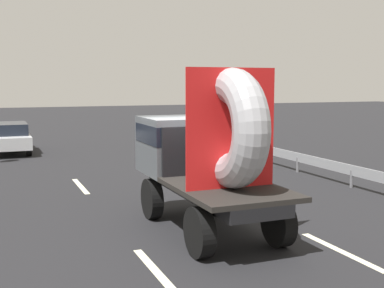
% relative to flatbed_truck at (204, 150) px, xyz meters
% --- Properties ---
extents(ground_plane, '(120.00, 120.00, 0.00)m').
position_rel_flatbed_truck_xyz_m(ground_plane, '(0.14, 0.24, -1.75)').
color(ground_plane, black).
extents(flatbed_truck, '(2.02, 4.67, 3.53)m').
position_rel_flatbed_truck_xyz_m(flatbed_truck, '(0.00, 0.00, 0.00)').
color(flatbed_truck, black).
rests_on(flatbed_truck, ground_plane).
extents(distant_sedan, '(1.84, 4.29, 1.40)m').
position_rel_flatbed_truck_xyz_m(distant_sedan, '(-3.63, 14.46, -1.00)').
color(distant_sedan, black).
rests_on(distant_sedan, ground_plane).
extents(guardrail, '(0.10, 11.68, 0.71)m').
position_rel_flatbed_truck_xyz_m(guardrail, '(5.95, 3.63, -1.22)').
color(guardrail, gray).
rests_on(guardrail, ground_plane).
extents(lane_dash_left_near, '(0.16, 2.26, 0.01)m').
position_rel_flatbed_truck_xyz_m(lane_dash_left_near, '(-1.82, -2.08, -1.74)').
color(lane_dash_left_near, beige).
rests_on(lane_dash_left_near, ground_plane).
extents(lane_dash_left_far, '(0.16, 2.46, 0.01)m').
position_rel_flatbed_truck_xyz_m(lane_dash_left_far, '(-1.82, 5.56, -1.74)').
color(lane_dash_left_far, beige).
rests_on(lane_dash_left_far, ground_plane).
extents(lane_dash_right_near, '(0.16, 2.39, 0.01)m').
position_rel_flatbed_truck_xyz_m(lane_dash_right_near, '(1.82, -2.51, -1.74)').
color(lane_dash_right_near, beige).
rests_on(lane_dash_right_near, ground_plane).
extents(lane_dash_right_far, '(0.16, 2.53, 0.01)m').
position_rel_flatbed_truck_xyz_m(lane_dash_right_far, '(1.82, 5.71, -1.74)').
color(lane_dash_right_far, beige).
rests_on(lane_dash_right_far, ground_plane).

